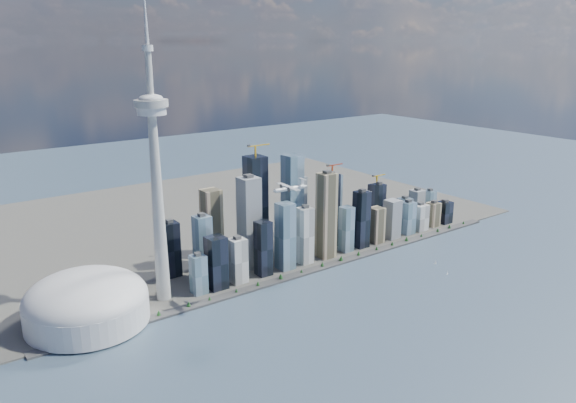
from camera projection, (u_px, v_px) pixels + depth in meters
ground at (405, 317)px, 956.56m from camera, size 4000.00×4000.00×0.00m
seawall at (312, 270)px, 1148.93m from camera, size 1100.00×22.00×4.00m
land at (206, 217)px, 1496.32m from camera, size 1400.00×900.00×3.00m
shoreline_trees at (313, 267)px, 1147.06m from camera, size 960.53×7.20×8.80m
skyscraper_cluster at (309, 220)px, 1229.88m from camera, size 736.00×142.00×244.37m
needle_tower at (156, 174)px, 958.87m from camera, size 56.00×56.00×550.50m
dome_stadium at (87, 302)px, 924.90m from camera, size 200.00×200.00×86.00m
airplane at (290, 188)px, 937.41m from camera, size 69.05×61.07×16.83m
sailboat_west at (447, 273)px, 1133.76m from camera, size 5.98×3.47×8.47m
sailboat_east at (435, 262)px, 1186.14m from camera, size 6.82×3.96×9.65m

